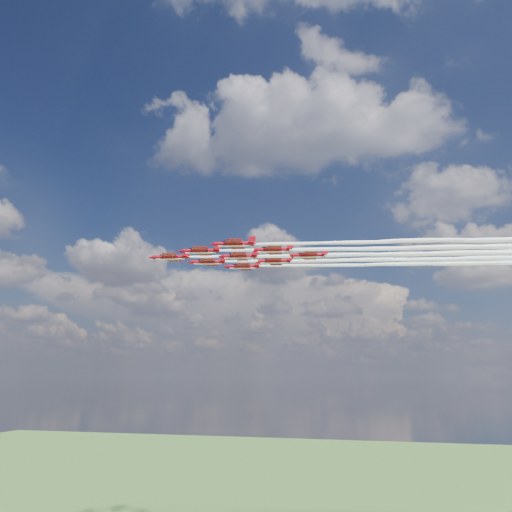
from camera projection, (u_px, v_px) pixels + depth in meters
The scene contains 7 objects.
jet_lead at pixel (394, 254), 141.52m from camera, with size 134.25×31.79×3.05m.
jet_row2_port at pixel (437, 247), 134.27m from camera, with size 134.25×31.79×3.05m.
jet_row2_starb at pixel (423, 259), 147.63m from camera, with size 134.25×31.79×3.05m.
jet_row3_port at pixel (485, 240), 127.02m from camera, with size 134.25×31.79×3.05m.
jet_row3_centre at pixel (466, 253), 140.38m from camera, with size 134.25×31.79×3.05m.
jet_row3_starb at pixel (450, 264), 153.74m from camera, with size 134.25×31.79×3.05m.
jet_row4_starb at pixel (492, 258), 146.49m from camera, with size 134.25×31.79×3.05m.
Camera 1 is at (47.63, -128.76, 49.19)m, focal length 35.00 mm.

